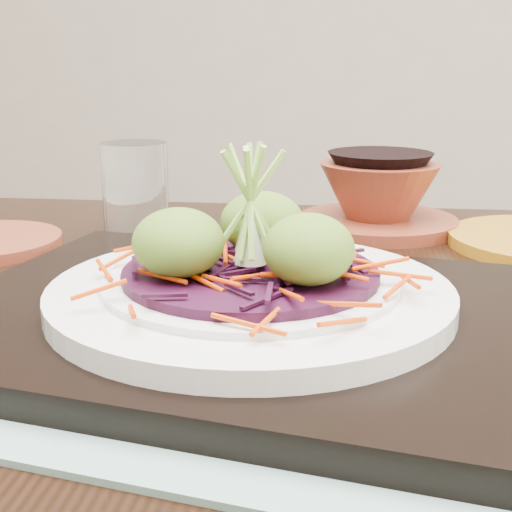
% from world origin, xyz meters
% --- Properties ---
extents(dining_table, '(1.31, 0.92, 0.78)m').
position_xyz_m(dining_table, '(0.02, 0.01, 0.68)').
color(dining_table, black).
rests_on(dining_table, ground).
extents(placemat, '(0.54, 0.45, 0.00)m').
position_xyz_m(placemat, '(0.02, -0.04, 0.78)').
color(placemat, gray).
rests_on(placemat, dining_table).
extents(serving_tray, '(0.47, 0.38, 0.02)m').
position_xyz_m(serving_tray, '(0.02, -0.04, 0.79)').
color(serving_tray, black).
rests_on(serving_tray, placemat).
extents(white_plate, '(0.28, 0.28, 0.02)m').
position_xyz_m(white_plate, '(0.02, -0.04, 0.81)').
color(white_plate, silver).
rests_on(white_plate, serving_tray).
extents(cabbage_bed, '(0.18, 0.18, 0.01)m').
position_xyz_m(cabbage_bed, '(0.02, -0.04, 0.83)').
color(cabbage_bed, '#2F0924').
rests_on(cabbage_bed, white_plate).
extents(carrot_julienne, '(0.22, 0.22, 0.01)m').
position_xyz_m(carrot_julienne, '(0.02, -0.04, 0.84)').
color(carrot_julienne, '#CE3703').
rests_on(carrot_julienne, cabbage_bed).
extents(guacamole_scoops, '(0.15, 0.14, 0.05)m').
position_xyz_m(guacamole_scoops, '(0.02, -0.04, 0.85)').
color(guacamole_scoops, '#5B7C25').
rests_on(guacamole_scoops, cabbage_bed).
extents(scallion_garnish, '(0.07, 0.07, 0.10)m').
position_xyz_m(scallion_garnish, '(0.02, -0.04, 0.87)').
color(scallion_garnish, '#94CE52').
rests_on(scallion_garnish, cabbage_bed).
extents(water_glass, '(0.09, 0.09, 0.10)m').
position_xyz_m(water_glass, '(-0.16, 0.23, 0.83)').
color(water_glass, white).
rests_on(water_glass, dining_table).
extents(terracotta_bowl_set, '(0.20, 0.20, 0.08)m').
position_xyz_m(terracotta_bowl_set, '(0.10, 0.31, 0.81)').
color(terracotta_bowl_set, maroon).
rests_on(terracotta_bowl_set, dining_table).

